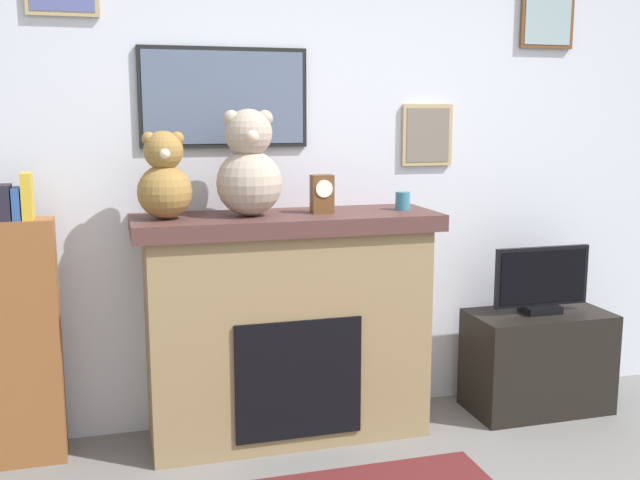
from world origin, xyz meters
name	(u,v)px	position (x,y,z in m)	size (l,w,h in m)	color
back_wall	(329,172)	(0.00, 2.00, 1.31)	(5.20, 0.15, 2.60)	silver
fireplace	(287,325)	(-0.31, 1.71, 0.57)	(1.48, 0.52, 1.13)	#8E734D
bookshelf	(19,334)	(-1.56, 1.74, 0.62)	(0.36, 0.16, 1.36)	brown
tv_stand	(537,361)	(1.09, 1.64, 0.27)	(0.76, 0.40, 0.55)	black
television	(542,282)	(1.09, 1.64, 0.72)	(0.55, 0.14, 0.36)	black
candle_jar	(403,201)	(0.29, 1.69, 1.18)	(0.07, 0.07, 0.09)	teal
mantel_clock	(322,194)	(-0.13, 1.69, 1.23)	(0.11, 0.08, 0.19)	brown
teddy_bear_grey	(164,180)	(-0.88, 1.69, 1.32)	(0.25, 0.25, 0.41)	olive
teddy_bear_tan	(249,168)	(-0.49, 1.69, 1.36)	(0.31, 0.31, 0.50)	tan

